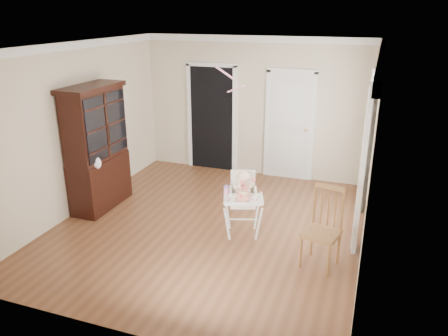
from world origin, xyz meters
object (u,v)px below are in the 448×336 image
(china_cabinet, at_px, (97,148))
(dining_chair, at_px, (322,230))
(high_chair, at_px, (243,197))
(sippy_cup, at_px, (226,190))
(cake, at_px, (243,196))

(china_cabinet, bearing_deg, dining_chair, -9.17)
(high_chair, distance_m, china_cabinet, 2.59)
(china_cabinet, bearing_deg, sippy_cup, -8.26)
(sippy_cup, height_order, dining_chair, dining_chair)
(sippy_cup, relative_size, dining_chair, 0.16)
(cake, height_order, dining_chair, dining_chair)
(high_chair, bearing_deg, china_cabinet, 157.56)
(sippy_cup, bearing_deg, cake, -16.94)
(dining_chair, bearing_deg, cake, -176.17)
(high_chair, relative_size, cake, 4.20)
(cake, relative_size, sippy_cup, 1.33)
(cake, distance_m, china_cabinet, 2.67)
(high_chair, bearing_deg, dining_chair, -38.52)
(high_chair, xyz_separation_m, cake, (0.07, -0.25, 0.13))
(sippy_cup, height_order, china_cabinet, china_cabinet)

